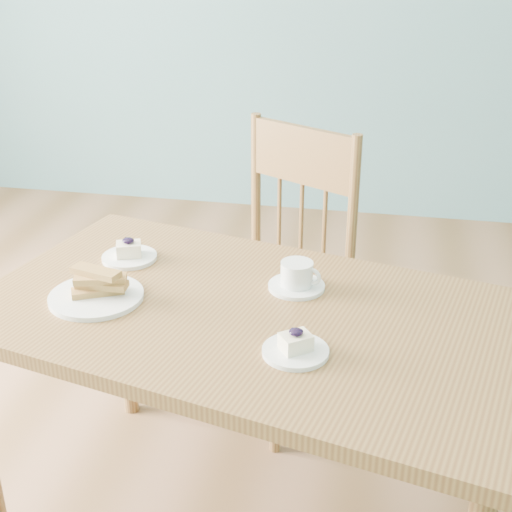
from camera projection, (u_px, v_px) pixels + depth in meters
The scene contains 7 objects.
room at pixel (118, 41), 1.58m from camera, with size 5.01×5.01×2.71m.
dining_table at pixel (249, 335), 1.78m from camera, with size 1.50×1.06×0.73m.
dining_chair at pixel (274, 272), 2.42m from camera, with size 0.61×0.60×0.99m.
cheesecake_plate_near at pixel (296, 347), 1.56m from camera, with size 0.15×0.15×0.06m.
cheesecake_plate_far at pixel (129, 254), 2.00m from camera, with size 0.15×0.15×0.06m.
coffee_cup at pixel (297, 277), 1.84m from camera, with size 0.15×0.15×0.07m.
biscotti_plate at pixel (96, 291), 1.79m from camera, with size 0.24×0.24×0.08m.
Camera 1 is at (0.61, -1.54, 1.59)m, focal length 50.00 mm.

